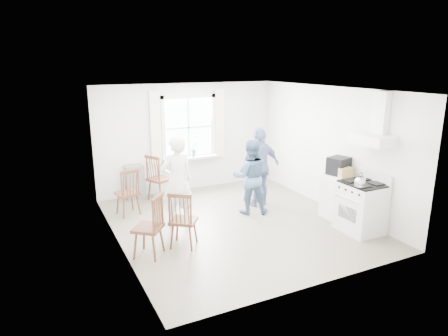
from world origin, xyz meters
The scene contains 17 objects.
room_shell centered at (0.00, 0.00, 1.30)m, with size 4.62×5.12×2.64m.
window_assembly centered at (0.00, 2.45, 1.46)m, with size 1.88×0.24×1.70m.
range_hood centered at (2.07, -1.35, 1.90)m, with size 0.45×0.76×0.94m.
shelf_unit centered at (-1.40, 2.33, 0.40)m, with size 0.40×0.30×0.80m, color slate.
gas_stove centered at (1.91, -1.35, 0.48)m, with size 0.68×0.76×1.12m.
kettle centered at (1.64, -1.53, 1.04)m, with size 0.19×0.19×0.28m.
low_cabinet centered at (1.98, -0.65, 0.45)m, with size 0.50×0.55×0.90m, color white.
stereo_stack centered at (2.01, -0.58, 1.08)m, with size 0.47×0.44×0.35m.
cardboard_box centered at (2.00, -0.76, 0.99)m, with size 0.29×0.21×0.19m, color tan.
windsor_chair_a centered at (-1.76, 1.32, 0.61)m, with size 0.49×0.49×0.99m.
windsor_chair_b centered at (-1.33, -0.56, 0.62)m, with size 0.59×0.59×1.01m.
windsor_chair_c centered at (-1.81, -0.63, 0.64)m, with size 0.61×0.62×1.05m.
person_left centered at (-1.02, 0.48, 0.87)m, with size 0.64×0.64×1.75m, color white.
person_mid centered at (0.54, 0.39, 0.78)m, with size 0.76×0.76×1.56m, color #466282.
person_right centered at (0.96, 0.72, 0.87)m, with size 1.02×1.02×1.74m, color navy.
potted_plant centered at (0.08, 2.36, 1.03)m, with size 0.20×0.20×0.36m, color #316F39.
windsor_chair_d centered at (-1.02, 1.95, 0.66)m, with size 0.60×0.61×1.09m.
Camera 1 is at (-3.43, -6.47, 3.08)m, focal length 32.00 mm.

